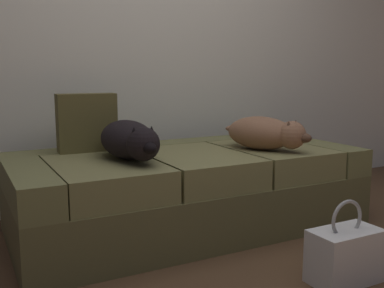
# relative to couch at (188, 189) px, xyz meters

# --- Properties ---
(back_wall) EXTENTS (6.40, 0.10, 2.80)m
(back_wall) POSITION_rel_couch_xyz_m (0.00, 0.70, 1.17)
(back_wall) COLOR silver
(back_wall) RESTS_ON ground
(couch) EXTENTS (2.03, 0.96, 0.46)m
(couch) POSITION_rel_couch_xyz_m (0.00, 0.00, 0.00)
(couch) COLOR brown
(couch) RESTS_ON ground
(dog_dark) EXTENTS (0.27, 0.62, 0.21)m
(dog_dark) POSITION_rel_couch_xyz_m (-0.39, -0.09, 0.34)
(dog_dark) COLOR black
(dog_dark) RESTS_ON couch
(dog_tan) EXTENTS (0.40, 0.56, 0.20)m
(dog_tan) POSITION_rel_couch_xyz_m (0.43, -0.18, 0.33)
(dog_tan) COLOR #8D5F44
(dog_tan) RESTS_ON couch
(tv_remote) EXTENTS (0.09, 0.16, 0.02)m
(tv_remote) POSITION_rel_couch_xyz_m (0.93, 0.06, 0.24)
(tv_remote) COLOR black
(tv_remote) RESTS_ON couch
(throw_pillow) EXTENTS (0.34, 0.13, 0.34)m
(throw_pillow) POSITION_rel_couch_xyz_m (-0.53, 0.28, 0.40)
(throw_pillow) COLOR brown
(throw_pillow) RESTS_ON couch
(handbag) EXTENTS (0.32, 0.18, 0.38)m
(handbag) POSITION_rel_couch_xyz_m (0.28, -0.98, -0.10)
(handbag) COLOR silver
(handbag) RESTS_ON ground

